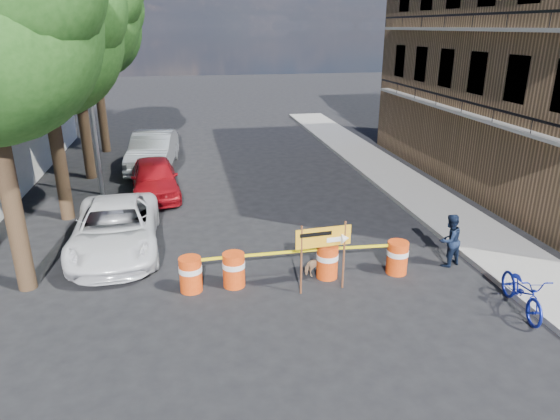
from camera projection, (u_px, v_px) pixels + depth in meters
name	position (u px, v px, depth m)	size (l,w,h in m)	color
ground	(307.00, 302.00, 12.05)	(120.00, 120.00, 0.00)	black
sidewalk_east	(430.00, 202.00, 18.64)	(2.40, 40.00, 0.15)	gray
apartment_building	(560.00, 33.00, 19.45)	(8.00, 16.00, 12.00)	#926C4A
tree_mid_a	(42.00, 35.00, 15.23)	(5.25, 5.00, 8.68)	#332316
tree_mid_b	(71.00, 14.00, 19.59)	(5.67, 5.40, 9.62)	#332316
tree_far	(93.00, 27.00, 24.37)	(5.04, 4.80, 8.84)	#332316
streetlamp	(90.00, 81.00, 18.24)	(1.25, 0.18, 8.00)	gray
barrel_far_left	(191.00, 274.00, 12.41)	(0.58, 0.58, 0.90)	red
barrel_mid_left	(234.00, 269.00, 12.64)	(0.58, 0.58, 0.90)	red
barrel_mid_right	(327.00, 261.00, 13.08)	(0.58, 0.58, 0.90)	red
barrel_far_right	(397.00, 257.00, 13.31)	(0.58, 0.58, 0.90)	red
detour_sign	(330.00, 242.00, 12.14)	(1.41, 0.28, 1.82)	#592D19
pedestrian	(450.00, 240.00, 13.65)	(0.73, 0.57, 1.50)	black
bicycle	(526.00, 273.00, 11.34)	(0.69, 1.04, 1.97)	#121E93
dog	(318.00, 267.00, 13.16)	(0.32, 0.70, 0.59)	tan
suv_white	(116.00, 228.00, 14.54)	(2.39, 5.18, 1.44)	white
sedan_red	(155.00, 178.00, 19.33)	(1.73, 4.30, 1.47)	maroon
sedan_silver	(153.00, 151.00, 23.08)	(1.78, 5.11, 1.68)	silver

